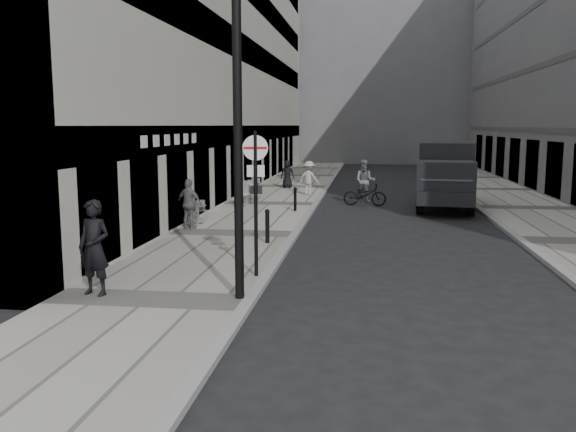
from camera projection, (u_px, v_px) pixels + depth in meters
name	position (u px, v px, depth m)	size (l,w,h in m)	color
ground	(212.00, 360.00, 9.31)	(120.00, 120.00, 0.00)	black
sidewalk	(270.00, 204.00, 27.21)	(4.00, 60.00, 0.12)	#A7A397
far_sidewalk	(527.00, 209.00, 25.78)	(4.00, 60.00, 0.12)	#A7A397
building_left	(216.00, 23.00, 32.78)	(4.00, 45.00, 18.00)	#B7B4A7
building_far	(363.00, 52.00, 62.40)	(24.00, 16.00, 22.00)	slate
walking_man	(94.00, 248.00, 12.36)	(0.71, 0.47, 1.96)	black
sign_post	(256.00, 184.00, 13.74)	(0.57, 0.13, 3.32)	black
lamppost	(237.00, 102.00, 11.68)	(0.31, 0.31, 6.98)	black
bollard_near	(267.00, 227.00, 17.92)	(0.12, 0.12, 0.94)	black
bollard_far	(295.00, 200.00, 24.64)	(0.12, 0.12, 0.90)	black
panel_van	(446.00, 172.00, 26.14)	(2.91, 6.22, 2.83)	black
cyclist	(365.00, 188.00, 27.12)	(1.96, 0.88, 2.05)	black
pedestrian_a	(189.00, 204.00, 20.34)	(0.98, 0.41, 1.68)	slate
pedestrian_b	(309.00, 178.00, 30.23)	(1.09, 0.63, 1.68)	#B8B1AA
pedestrian_c	(287.00, 174.00, 33.62)	(0.75, 0.49, 1.54)	black
cafe_table_near	(197.00, 213.00, 21.33)	(0.62, 1.41, 0.80)	silver
cafe_table_mid	(246.00, 193.00, 26.59)	(0.78, 1.76, 1.01)	silver
cafe_table_far	(254.00, 189.00, 28.40)	(0.75, 1.69, 0.96)	#B5B5B8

